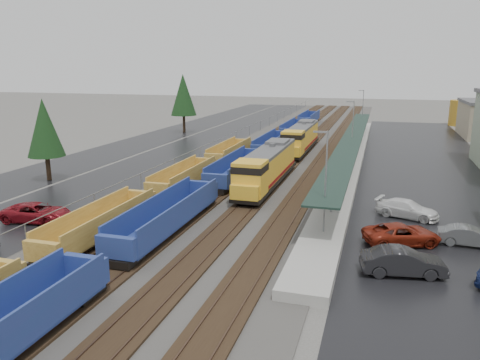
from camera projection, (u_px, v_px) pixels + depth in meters
The scene contains 20 objects.
ballast_strip at pixel (294, 146), 73.81m from camera, with size 20.00×160.00×0.08m, color #302D2B.
trackbed at pixel (294, 146), 73.78m from camera, with size 14.60×160.00×0.22m.
west_parking_lot at pixel (205, 142), 78.01m from camera, with size 10.00×160.00×0.02m, color black.
west_road at pixel (151, 140), 80.81m from camera, with size 9.00×160.00×0.02m, color black.
east_commuter_lot at pixel (427, 166), 59.19m from camera, with size 16.00×100.00×0.02m, color black.
station_platform at pixel (351, 157), 61.69m from camera, with size 3.00×80.00×8.00m.
chainlink_fence at pixel (233, 135), 74.64m from camera, with size 0.08×160.04×2.02m.
distant_hills at pixel (459, 96), 201.49m from camera, with size 301.00×140.00×25.20m.
tree_west_near at pixel (44, 128), 50.69m from camera, with size 3.96×3.96×9.00m.
tree_west_far at pixel (183, 95), 87.88m from camera, with size 4.84×4.84×11.00m.
locomotive_lead at pixel (267, 167), 48.13m from camera, with size 2.77×18.24×4.13m.
locomotive_trail at pixel (301, 138), 67.67m from camera, with size 2.77×18.24×4.13m.
well_string_yellow at pixel (101, 225), 33.84m from camera, with size 2.46×73.77×2.18m.
well_string_blue at pixel (237, 169), 51.91m from camera, with size 2.67×122.07×2.37m.
storage_tank at pixel (463, 113), 99.34m from camera, with size 5.37×5.37×5.37m, color #BA8825.
parked_car_west_c at pixel (37, 213), 37.84m from camera, with size 5.51×2.54×1.53m, color maroon.
parked_car_east_a at pixel (403, 262), 28.14m from camera, with size 4.99×1.74×1.64m, color black.
parked_car_east_b at pixel (402, 235), 32.98m from camera, with size 5.38×2.48×1.50m, color maroon.
parked_car_east_c at pixel (407, 209), 38.88m from camera, with size 5.08×2.07×1.48m, color white.
parked_car_east_e at pixel (469, 236), 32.78m from camera, with size 4.17×1.46×1.38m, color #55585A.
Camera 1 is at (12.92, -12.32, 12.28)m, focal length 35.00 mm.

